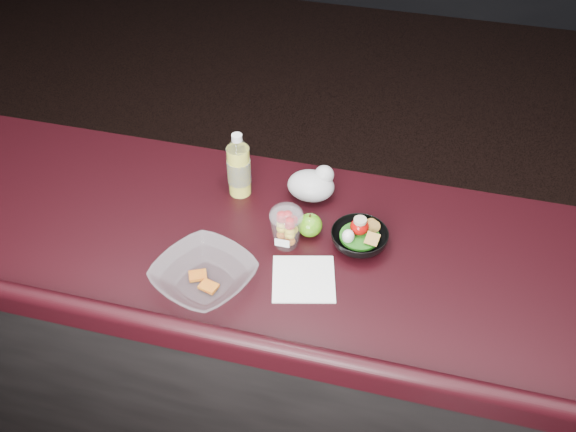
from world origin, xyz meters
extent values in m
cube|color=black|center=(0.00, 0.30, 0.49)|extent=(4.00, 0.65, 0.98)
cube|color=black|center=(0.00, 0.30, 1.00)|extent=(4.06, 0.71, 0.04)
cylinder|color=#EEED3D|center=(-0.15, 0.47, 1.10)|extent=(0.06, 0.06, 0.16)
cylinder|color=white|center=(-0.15, 0.47, 1.10)|extent=(0.07, 0.07, 0.16)
cone|color=white|center=(-0.15, 0.47, 1.19)|extent=(0.06, 0.06, 0.03)
cylinder|color=white|center=(-0.15, 0.47, 1.22)|extent=(0.03, 0.03, 0.02)
cylinder|color=#072D99|center=(-0.15, 0.47, 1.10)|extent=(0.07, 0.07, 0.08)
ellipsoid|color=white|center=(0.03, 0.30, 1.12)|extent=(0.09, 0.09, 0.05)
ellipsoid|color=#2C8B10|center=(0.09, 0.35, 1.05)|extent=(0.07, 0.07, 0.06)
cylinder|color=black|center=(0.09, 0.35, 1.09)|extent=(0.01, 0.01, 0.01)
ellipsoid|color=silver|center=(0.05, 0.51, 1.06)|extent=(0.14, 0.11, 0.08)
sphere|color=silver|center=(0.09, 0.53, 1.09)|extent=(0.06, 0.06, 0.06)
imported|color=black|center=(0.23, 0.34, 1.04)|extent=(0.19, 0.19, 0.05)
cylinder|color=#0F470C|center=(0.23, 0.34, 1.05)|extent=(0.11, 0.11, 0.01)
ellipsoid|color=#9D0906|center=(0.22, 0.35, 1.08)|extent=(0.05, 0.05, 0.04)
cylinder|color=beige|center=(0.22, 0.35, 1.10)|extent=(0.03, 0.03, 0.01)
ellipsoid|color=white|center=(0.20, 0.32, 1.07)|extent=(0.03, 0.03, 0.04)
imported|color=silver|center=(-0.13, 0.11, 1.05)|extent=(0.32, 0.32, 0.06)
cube|color=#990F0C|center=(-0.16, 0.12, 1.03)|extent=(0.06, 0.05, 0.01)
cube|color=#990F0C|center=(-0.12, 0.09, 1.03)|extent=(0.05, 0.04, 0.01)
cube|color=white|center=(0.11, 0.18, 1.02)|extent=(0.19, 0.19, 0.00)
camera|label=1|loc=(0.34, -0.89, 2.27)|focal=40.00mm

